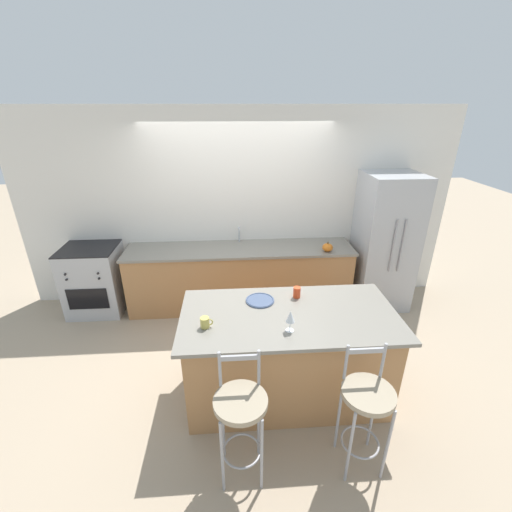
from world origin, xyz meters
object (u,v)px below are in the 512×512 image
object	(u,v)px
bar_stool_near	(241,414)
wine_glass	(290,317)
refrigerator	(384,242)
tumbler_cup	(297,292)
pumpkin_decoration	(328,247)
dinner_plate	(260,300)
coffee_mug	(205,322)
bar_stool_far	(366,405)
oven_range	(95,280)

from	to	relation	value
bar_stool_near	wine_glass	size ratio (longest dim) A/B	5.58
refrigerator	tumbler_cup	xyz separation A→B (m)	(-1.48, -1.39, 0.06)
bar_stool_near	pumpkin_decoration	size ratio (longest dim) A/B	7.76
dinner_plate	wine_glass	distance (m)	0.55
coffee_mug	pumpkin_decoration	world-z (taller)	coffee_mug
bar_stool_near	coffee_mug	distance (m)	0.79
bar_stool_far	dinner_plate	size ratio (longest dim) A/B	3.89
refrigerator	coffee_mug	distance (m)	2.98
refrigerator	pumpkin_decoration	bearing A→B (deg)	-169.77
bar_stool_near	pumpkin_decoration	distance (m)	2.63
wine_glass	coffee_mug	xyz separation A→B (m)	(-0.72, 0.10, -0.09)
dinner_plate	wine_glass	size ratio (longest dim) A/B	1.43
oven_range	wine_glass	world-z (taller)	wine_glass
coffee_mug	pumpkin_decoration	bearing A→B (deg)	47.77
dinner_plate	tumbler_cup	xyz separation A→B (m)	(0.37, 0.05, 0.05)
dinner_plate	wine_glass	bearing A→B (deg)	-66.44
bar_stool_near	bar_stool_far	xyz separation A→B (m)	(0.95, 0.01, 0.00)
pumpkin_decoration	coffee_mug	bearing A→B (deg)	-132.23
bar_stool_far	wine_glass	xyz separation A→B (m)	(-0.51, 0.53, 0.46)
refrigerator	oven_range	world-z (taller)	refrigerator
bar_stool_far	wine_glass	distance (m)	0.87
wine_glass	tumbler_cup	distance (m)	0.56
bar_stool_far	coffee_mug	size ratio (longest dim) A/B	9.83
refrigerator	bar_stool_near	bearing A→B (deg)	-130.23
refrigerator	wine_glass	world-z (taller)	refrigerator
oven_range	coffee_mug	xyz separation A→B (m)	(1.67, -1.87, 0.52)
dinner_plate	bar_stool_near	bearing A→B (deg)	-102.38
refrigerator	bar_stool_far	size ratio (longest dim) A/B	1.74
bar_stool_far	refrigerator	bearing A→B (deg)	65.25
wine_glass	refrigerator	bearing A→B (deg)	49.52
oven_range	bar_stool_far	distance (m)	3.83
bar_stool_far	pumpkin_decoration	size ratio (longest dim) A/B	7.76
coffee_mug	tumbler_cup	xyz separation A→B (m)	(0.87, 0.43, 0.01)
bar_stool_near	oven_range	bearing A→B (deg)	127.93
bar_stool_near	coffee_mug	world-z (taller)	bar_stool_near
bar_stool_near	tumbler_cup	bearing A→B (deg)	60.97
tumbler_cup	dinner_plate	bearing A→B (deg)	-172.97
dinner_plate	pumpkin_decoration	world-z (taller)	pumpkin_decoration
coffee_mug	tumbler_cup	size ratio (longest dim) A/B	1.00
wine_glass	pumpkin_decoration	world-z (taller)	wine_glass
wine_glass	pumpkin_decoration	xyz separation A→B (m)	(0.80, 1.77, -0.14)
bar_stool_far	tumbler_cup	distance (m)	1.18
oven_range	coffee_mug	world-z (taller)	coffee_mug
dinner_plate	pumpkin_decoration	xyz separation A→B (m)	(1.01, 1.28, -0.01)
bar_stool_far	wine_glass	size ratio (longest dim) A/B	5.58
dinner_plate	coffee_mug	xyz separation A→B (m)	(-0.50, -0.39, 0.04)
coffee_mug	bar_stool_near	bearing A→B (deg)	-66.32
pumpkin_decoration	wine_glass	bearing A→B (deg)	-114.25
oven_range	dinner_plate	world-z (taller)	dinner_plate
wine_glass	tumbler_cup	xyz separation A→B (m)	(0.16, 0.53, -0.08)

